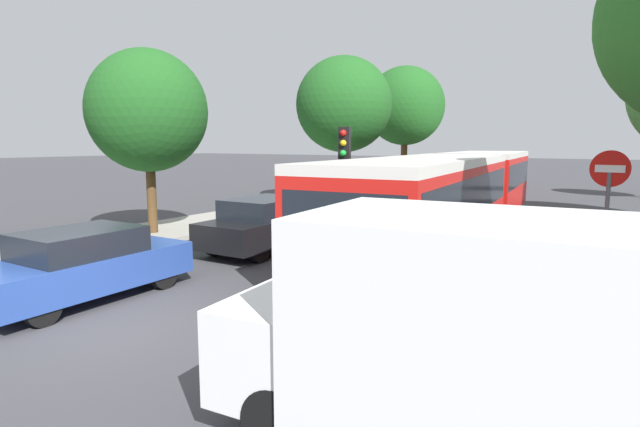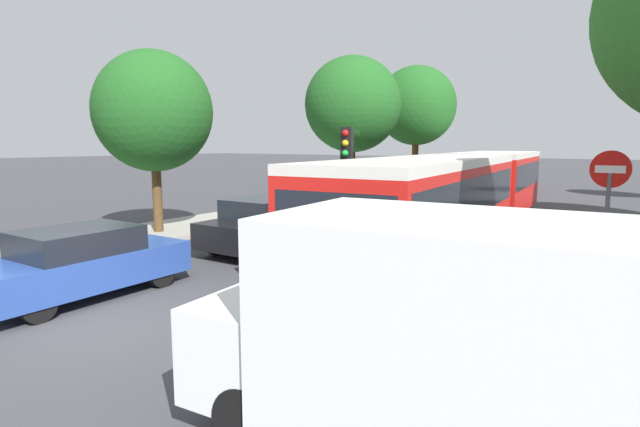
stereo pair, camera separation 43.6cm
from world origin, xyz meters
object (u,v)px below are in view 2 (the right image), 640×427
Objects in this scene: queued_car_green at (374,200)px; tree_left_far at (353,107)px; tree_left_mid at (153,112)px; tree_left_distant at (416,106)px; no_entry_sign at (608,201)px; articulated_bus at (461,190)px; queued_car_blue at (82,262)px; city_bus_rear at (485,169)px; traffic_light at (346,159)px; white_van at (474,339)px; queued_car_black at (269,223)px.

queued_car_green is 6.28m from tree_left_far.
tree_left_mid is 10.80m from tree_left_far.
no_entry_sign is at bearing -55.93° from tree_left_distant.
articulated_bus is at bearing -36.02° from tree_left_far.
no_entry_sign is 0.40× the size of tree_left_far.
tree_left_mid is 0.82× the size of tree_left_far.
tree_left_far reaches higher than queued_car_blue.
queued_car_green is 0.74× the size of tree_left_mid.
city_bus_rear is 13.78m from queued_car_green.
city_bus_rear is 3.26× the size of traffic_light.
articulated_bus reaches higher than city_bus_rear.
queued_car_blue is 0.92× the size of queued_car_green.
white_van is 1.52× the size of traffic_light.
city_bus_rear is 21.37m from tree_left_mid.
tree_left_far is (-3.50, 15.68, 3.97)m from queued_car_blue.
no_entry_sign is 15.62m from tree_left_far.
tree_left_distant reaches higher than tree_left_far.
queued_car_black is at bearing -2.32° from queued_car_blue.
queued_car_black is 11.59m from tree_left_far.
tree_left_distant reaches higher than queued_car_black.
queued_car_blue is 23.95m from tree_left_distant.
articulated_bus is at bearing -37.52° from queued_car_black.
articulated_bus reaches higher than queued_car_blue.
queued_car_green is 15.14m from white_van.
queued_car_black is at bearing -59.74° from traffic_light.
queued_car_black is 5.36m from tree_left_mid.
city_bus_rear reaches higher than queued_car_green.
tree_left_mid is at bearing 168.17° from city_bus_rear.
articulated_bus is 15.26m from tree_left_distant.
tree_left_distant is at bearing -70.27° from white_van.
no_entry_sign is 21.42m from tree_left_distant.
tree_left_far is 0.94× the size of tree_left_distant.
queued_car_blue is at bearing -25.20° from articulated_bus.
queued_car_blue is 0.76× the size of white_van.
white_van is 0.89× the size of tree_left_mid.
queued_car_blue is 11.99m from queued_car_green.
queued_car_blue is at bearing -81.07° from tree_left_distant.
queued_car_green is at bearing 60.79° from tree_left_mid.
queued_car_blue is 0.68× the size of tree_left_mid.
tree_left_distant is at bearing 124.74° from city_bus_rear.
queued_car_black is at bearing 179.84° from city_bus_rear.
queued_car_blue is at bearing 179.52° from city_bus_rear.
tree_left_far is 7.58m from tree_left_distant.
queued_car_black is at bearing -70.82° from tree_left_far.
articulated_bus is 3.03× the size of tree_left_mid.
tree_left_mid reaches higher than white_van.
traffic_light is (1.62, 6.97, 1.81)m from queued_car_blue.
traffic_light is 0.45× the size of tree_left_distant.
white_van is (7.96, -26.56, -0.14)m from city_bus_rear.
tree_left_distant is at bearing 15.33° from queued_car_green.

